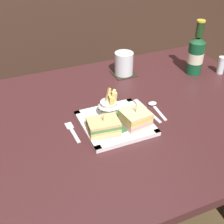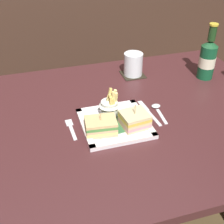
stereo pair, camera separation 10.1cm
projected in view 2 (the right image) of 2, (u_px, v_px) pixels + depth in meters
name	position (u px, v px, depth m)	size (l,w,h in m)	color
dining_table	(109.00, 138.00, 1.17)	(1.37, 0.93, 0.74)	#411E20
square_plate	(115.00, 123.00, 1.07)	(0.23, 0.23, 0.02)	white
sandwich_half_left	(101.00, 126.00, 1.01)	(0.11, 0.09, 0.07)	tan
sandwich_half_right	(135.00, 120.00, 1.04)	(0.10, 0.09, 0.09)	#DEB88A
fries_cup	(111.00, 106.00, 1.08)	(0.08, 0.08, 0.11)	silver
beer_bottle	(208.00, 58.00, 1.32)	(0.07, 0.07, 0.25)	#134C2C
drink_coaster	(133.00, 75.00, 1.39)	(0.10, 0.10, 0.00)	black
water_glass	(133.00, 66.00, 1.37)	(0.08, 0.08, 0.10)	silver
fork	(71.00, 128.00, 1.06)	(0.03, 0.12, 0.00)	silver
knife	(148.00, 112.00, 1.14)	(0.03, 0.18, 0.00)	silver
spoon	(157.00, 109.00, 1.15)	(0.03, 0.13, 0.01)	silver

